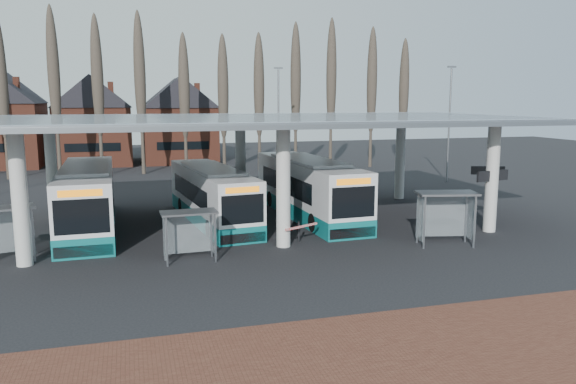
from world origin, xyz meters
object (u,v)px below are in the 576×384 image
object	(u,v)px
bus_0	(88,199)
bus_1	(212,196)
shelter_1	(189,225)
bus_2	(308,189)
shelter_0	(2,222)
shelter_2	(445,206)

from	to	relation	value
bus_0	bus_1	size ratio (longest dim) A/B	1.08
bus_0	shelter_1	xyz separation A→B (m)	(4.87, -8.19, -0.02)
bus_1	bus_2	distance (m)	6.10
bus_0	bus_2	xyz separation A→B (m)	(13.19, -0.06, 0.01)
bus_2	shelter_0	bearing A→B (deg)	-163.27
bus_1	shelter_0	size ratio (longest dim) A/B	4.07
bus_1	shelter_2	bearing A→B (deg)	-46.19
bus_0	bus_1	bearing A→B (deg)	-2.06
bus_2	shelter_2	world-z (taller)	bus_2
bus_1	shelter_2	distance (m)	13.72
bus_2	shelter_2	distance (m)	9.83
bus_1	bus_2	bearing A→B (deg)	-6.51
shelter_2	shelter_1	bearing A→B (deg)	-170.23
bus_0	shelter_0	distance (m)	6.84
shelter_2	shelter_0	bearing A→B (deg)	-175.10
bus_0	bus_1	world-z (taller)	bus_0
bus_1	bus_2	size ratio (longest dim) A/B	0.92
shelter_2	bus_1	bearing A→B (deg)	153.00
bus_2	shelter_1	size ratio (longest dim) A/B	5.18
shelter_1	shelter_2	world-z (taller)	shelter_2
bus_0	bus_1	xyz separation A→B (m)	(7.09, -0.08, -0.15)
bus_2	shelter_0	size ratio (longest dim) A/B	4.43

